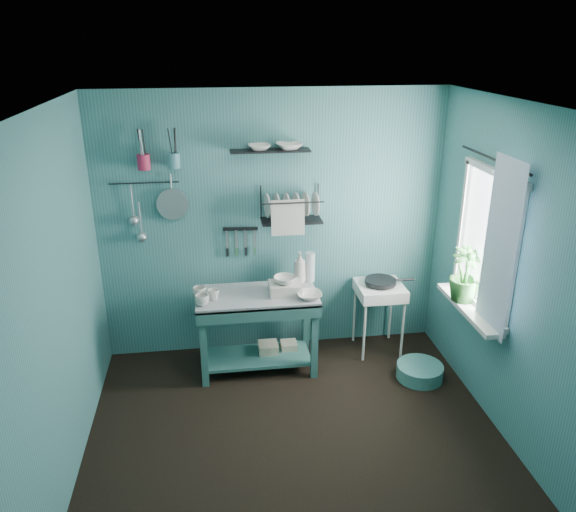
{
  "coord_description": "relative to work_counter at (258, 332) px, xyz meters",
  "views": [
    {
      "loc": [
        -0.55,
        -3.45,
        2.91
      ],
      "look_at": [
        0.05,
        0.85,
        1.2
      ],
      "focal_mm": 35.0,
      "sensor_mm": 36.0,
      "label": 1
    }
  ],
  "objects": [
    {
      "name": "soap_bottle",
      "position": [
        0.42,
        0.2,
        0.53
      ],
      "size": [
        0.12,
        0.12,
        0.3
      ],
      "primitive_type": "imported",
      "color": "beige",
      "rests_on": "work_counter"
    },
    {
      "name": "utensil_cup_magenta",
      "position": [
        -0.91,
        0.35,
        1.52
      ],
      "size": [
        0.11,
        0.11,
        0.13
      ],
      "primitive_type": "cylinder",
      "color": "#B62145",
      "rests_on": "wall_back"
    },
    {
      "name": "hotplate_stand",
      "position": [
        1.19,
        0.18,
        -0.03
      ],
      "size": [
        0.5,
        0.5,
        0.7
      ],
      "primitive_type": "cube",
      "rotation": [
        0.0,
        0.0,
        0.16
      ],
      "color": "silver",
      "rests_on": "floor"
    },
    {
      "name": "hook_rail",
      "position": [
        -0.93,
        0.4,
        1.33
      ],
      "size": [
        0.6,
        0.01,
        0.01
      ],
      "primitive_type": "cylinder",
      "rotation": [
        0.0,
        1.57,
        0.0
      ],
      "color": "black",
      "rests_on": "wall_back"
    },
    {
      "name": "wall_back",
      "position": [
        0.2,
        0.43,
        0.87
      ],
      "size": [
        3.2,
        0.0,
        3.2
      ],
      "primitive_type": "plane",
      "rotation": [
        1.57,
        0.0,
        0.0
      ],
      "color": "#387072",
      "rests_on": "ground"
    },
    {
      "name": "water_bottle",
      "position": [
        0.52,
        0.22,
        0.52
      ],
      "size": [
        0.09,
        0.09,
        0.28
      ],
      "primitive_type": "cylinder",
      "color": "silver",
      "rests_on": "work_counter"
    },
    {
      "name": "curtain",
      "position": [
        1.72,
        -0.92,
        1.07
      ],
      "size": [
        0.0,
        1.35,
        1.35
      ],
      "primitive_type": "plane",
      "rotation": [
        1.57,
        0.0,
        1.57
      ],
      "color": "white",
      "rests_on": "wall_right"
    },
    {
      "name": "shelf_bowl_right",
      "position": [
        0.34,
        0.33,
        1.63
      ],
      "size": [
        0.26,
        0.26,
        0.06
      ],
      "primitive_type": "imported",
      "rotation": [
        0.0,
        0.0,
        0.13
      ],
      "color": "silver",
      "rests_on": "upper_shelf"
    },
    {
      "name": "colander",
      "position": [
        -0.7,
        0.38,
        1.13
      ],
      "size": [
        0.28,
        0.03,
        0.28
      ],
      "primitive_type": "cylinder",
      "rotation": [
        1.54,
        0.0,
        0.0
      ],
      "color": "#A5A7AD",
      "rests_on": "wall_back"
    },
    {
      "name": "mug_left",
      "position": [
        -0.48,
        -0.16,
        0.43
      ],
      "size": [
        0.12,
        0.12,
        0.1
      ],
      "primitive_type": "imported",
      "color": "silver",
      "rests_on": "work_counter"
    },
    {
      "name": "wall_front",
      "position": [
        0.2,
        -2.57,
        0.87
      ],
      "size": [
        3.2,
        0.0,
        3.2
      ],
      "primitive_type": "plane",
      "rotation": [
        -1.57,
        0.0,
        0.0
      ],
      "color": "#387072",
      "rests_on": "ground"
    },
    {
      "name": "wash_tub",
      "position": [
        0.25,
        -0.02,
        0.43
      ],
      "size": [
        0.28,
        0.22,
        0.1
      ],
      "primitive_type": "cube",
      "color": "beige",
      "rests_on": "work_counter"
    },
    {
      "name": "windowsill",
      "position": [
        1.7,
        -0.62,
        0.43
      ],
      "size": [
        0.16,
        0.95,
        0.04
      ],
      "primitive_type": "cube",
      "color": "silver",
      "rests_on": "wall_right"
    },
    {
      "name": "window_glass",
      "position": [
        1.79,
        -0.62,
        1.02
      ],
      "size": [
        0.0,
        1.1,
        1.1
      ],
      "primitive_type": "plane",
      "rotation": [
        1.57,
        0.0,
        1.57
      ],
      "color": "white",
      "rests_on": "wall_right"
    },
    {
      "name": "storage_tin_small",
      "position": [
        0.3,
        0.08,
        -0.28
      ],
      "size": [
        0.15,
        0.15,
        0.2
      ],
      "primitive_type": "cube",
      "color": "tan",
      "rests_on": "floor"
    },
    {
      "name": "floor_basin",
      "position": [
        1.44,
        -0.37,
        -0.32
      ],
      "size": [
        0.42,
        0.42,
        0.13
      ],
      "primitive_type": "cylinder",
      "color": "teal",
      "rests_on": "floor"
    },
    {
      "name": "ladle_outer",
      "position": [
        -1.05,
        0.39,
        1.17
      ],
      "size": [
        0.01,
        0.01,
        0.3
      ],
      "primitive_type": "cylinder",
      "color": "#A5A7AD",
      "rests_on": "wall_back"
    },
    {
      "name": "shelf_bowl_left",
      "position": [
        0.08,
        0.33,
        1.71
      ],
      "size": [
        0.21,
        0.21,
        0.05
      ],
      "primitive_type": "imported",
      "rotation": [
        0.0,
        0.0,
        0.06
      ],
      "color": "silver",
      "rests_on": "upper_shelf"
    },
    {
      "name": "mug_right",
      "position": [
        -0.5,
        0.0,
        0.43
      ],
      "size": [
        0.17,
        0.17,
        0.1
      ],
      "primitive_type": "imported",
      "rotation": [
        0.0,
        0.0,
        1.05
      ],
      "color": "silver",
      "rests_on": "work_counter"
    },
    {
      "name": "wall_left",
      "position": [
        -1.4,
        -1.07,
        0.87
      ],
      "size": [
        0.0,
        3.0,
        3.0
      ],
      "primitive_type": "plane",
      "rotation": [
        1.57,
        0.0,
        1.57
      ],
      "color": "#387072",
      "rests_on": "ground"
    },
    {
      "name": "counter_bowl",
      "position": [
        0.45,
        -0.15,
        0.41
      ],
      "size": [
        0.22,
        0.22,
        0.05
      ],
      "primitive_type": "imported",
      "color": "silver",
      "rests_on": "work_counter"
    },
    {
      "name": "mug_mid",
      "position": [
        -0.38,
        -0.06,
        0.43
      ],
      "size": [
        0.14,
        0.14,
        0.09
      ],
      "primitive_type": "imported",
      "rotation": [
        0.0,
        0.0,
        0.52
      ],
      "color": "silver",
      "rests_on": "work_counter"
    },
    {
      "name": "potted_plant",
      "position": [
        1.7,
        -0.5,
        0.68
      ],
      "size": [
        0.27,
        0.27,
        0.47
      ],
      "primitive_type": "imported",
      "rotation": [
        0.0,
        0.0,
        0.01
      ],
      "color": "#255A24",
      "rests_on": "windowsill"
    },
    {
      "name": "tub_bowl",
      "position": [
        0.25,
        -0.02,
        0.51
      ],
      "size": [
        0.2,
        0.19,
        0.06
      ],
      "primitive_type": "imported",
      "color": "silver",
      "rests_on": "wash_tub"
    },
    {
      "name": "frying_pan",
      "position": [
        1.19,
        0.18,
        0.35
      ],
      "size": [
        0.3,
        0.3,
        0.03
      ],
      "primitive_type": "cylinder",
      "color": "black",
      "rests_on": "hotplate_stand"
    },
    {
      "name": "ceiling",
      "position": [
        0.2,
        -1.07,
        2.12
      ],
      "size": [
        3.2,
        3.2,
        0.0
      ],
      "primitive_type": "plane",
      "rotation": [
        3.14,
        0.0,
        0.0
      ],
      "color": "silver",
      "rests_on": "ground"
    },
    {
      "name": "curtain_rod",
      "position": [
        1.74,
        -0.62,
        1.67
      ],
      "size": [
        0.02,
        1.05,
        0.02
      ],
      "primitive_type": "cylinder",
      "rotation": [
        1.57,
        0.0,
        0.0
      ],
      "color": "black",
      "rests_on": "wall_right"
    },
    {
      "name": "storage_tin_large",
      "position": [
        0.1,
        0.05,
        -0.27
      ],
      "size": [
        0.18,
        0.18,
        0.22
      ],
      "primitive_type": "cube",
      "color": "tan",
      "rests_on": "floor"
    },
    {
      "name": "upper_shelf",
      "position": [
        0.17,
        0.33,
        1.59
      ],
      "size": [
        0.7,
        0.19,
        0.02
      ],
      "primitive_type": "cube",
      "rotation": [
        0.0,
        0.0,
        -0.01
      ],
      "color": "black",
      "rests_on": "wall_back"
    },
    {
      "name": "wall_right",
      "position": [
        1.8,
        -1.07,
        0.87
      ],
      "size": [
        0.0,
        3.0,
        3.0
      ],
      "primitive_type": "plane",
      "rotation": [
        1.57,
        0.0,
        -1.57
      ],
      "color": "#387072",
      "rests_on": "ground"
    },
    {
      "name": "work_counter",
      "position": [
        0.0,
        0.0,
        0.0
      ],
      "size": [
        1.13,
        0.65,
        0.76
      ],
      "primitive_type": "cube",
      "rotation": [
        0.0,
        0.0,
        -0.1
      ],
      "color": "#2F635F",
      "rests_on": "floor"
    },
    {
      "name": "ladle_inner",
      "position": [
        -0.99,
        0.39,
        1.01
      ],
      "size": [
        0.01,
        0.01,
        0.3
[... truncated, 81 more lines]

